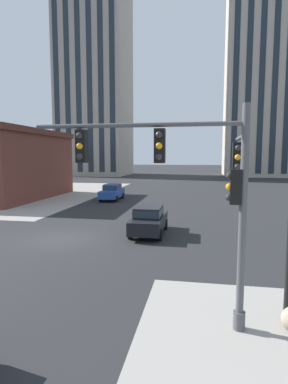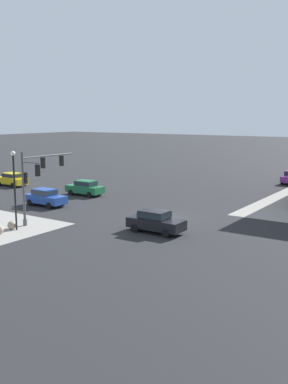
# 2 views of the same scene
# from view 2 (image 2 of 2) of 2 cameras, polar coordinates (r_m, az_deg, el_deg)

# --- Properties ---
(ground_plane) EXTENTS (320.00, 320.00, 0.00)m
(ground_plane) POSITION_cam_2_polar(r_m,az_deg,el_deg) (38.51, 2.80, -3.33)
(ground_plane) COLOR #262628
(traffic_signal_main) EXTENTS (5.79, 2.09, 5.94)m
(traffic_signal_main) POSITION_cam_2_polar(r_m,az_deg,el_deg) (36.89, -13.80, 1.92)
(traffic_signal_main) COLOR #4C4C51
(traffic_signal_main) RESTS_ON ground
(bollard_sphere_curb_a) EXTENTS (0.68, 0.68, 0.68)m
(bollard_sphere_curb_a) POSITION_cam_2_polar(r_m,az_deg,el_deg) (35.98, -16.65, -4.12)
(bollard_sphere_curb_a) COLOR gray
(bollard_sphere_curb_a) RESTS_ON ground
(street_lamp_corner_near) EXTENTS (0.36, 0.36, 6.11)m
(street_lamp_corner_near) POSITION_cam_2_polar(r_m,az_deg,el_deg) (35.11, -16.36, 1.27)
(street_lamp_corner_near) COLOR black
(street_lamp_corner_near) RESTS_ON ground
(car_main_northbound_near) EXTENTS (1.91, 4.41, 1.68)m
(car_main_northbound_near) POSITION_cam_2_polar(r_m,az_deg,el_deg) (49.61, -7.59, 0.62)
(car_main_northbound_near) COLOR #1E6B3D
(car_main_northbound_near) RESTS_ON ground
(car_main_northbound_far) EXTENTS (1.90, 4.40, 1.68)m
(car_main_northbound_far) POSITION_cam_2_polar(r_m,az_deg,el_deg) (33.48, 1.48, -3.71)
(car_main_northbound_far) COLOR black
(car_main_northbound_far) RESTS_ON ground
(car_main_southbound_far) EXTENTS (1.96, 4.44, 1.68)m
(car_main_southbound_far) POSITION_cam_2_polar(r_m,az_deg,el_deg) (44.48, -12.60, -0.58)
(car_main_southbound_far) COLOR #23479E
(car_main_southbound_far) RESTS_ON ground
(car_cross_eastbound) EXTENTS (2.03, 4.47, 1.68)m
(car_cross_eastbound) POSITION_cam_2_polar(r_m,az_deg,el_deg) (58.25, -16.67, 1.64)
(car_cross_eastbound) COLOR gold
(car_cross_eastbound) RESTS_ON ground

